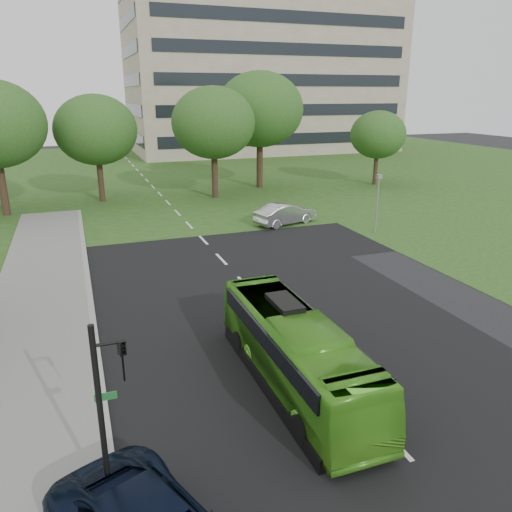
% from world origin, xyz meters
% --- Properties ---
extents(ground, '(160.00, 160.00, 0.00)m').
position_xyz_m(ground, '(0.00, 0.00, 0.00)').
color(ground, black).
rests_on(ground, ground).
extents(street_surfaces, '(120.00, 120.00, 0.15)m').
position_xyz_m(street_surfaces, '(-0.38, 22.75, 0.03)').
color(street_surfaces, black).
rests_on(street_surfaces, ground).
extents(office_building, '(40.10, 20.10, 25.00)m').
position_xyz_m(office_building, '(21.96, 61.96, 12.50)').
color(office_building, gray).
rests_on(office_building, ground).
extents(tree_park_b, '(6.68, 6.68, 8.76)m').
position_xyz_m(tree_park_b, '(-5.11, 28.51, 5.91)').
color(tree_park_b, black).
rests_on(tree_park_b, ground).
extents(tree_park_c, '(7.08, 7.08, 9.40)m').
position_xyz_m(tree_park_c, '(4.33, 26.72, 6.38)').
color(tree_park_c, black).
rests_on(tree_park_c, ground).
extents(tree_park_d, '(8.16, 8.16, 10.79)m').
position_xyz_m(tree_park_d, '(9.79, 30.14, 7.30)').
color(tree_park_d, black).
rests_on(tree_park_d, ground).
extents(tree_park_e, '(5.41, 5.41, 7.21)m').
position_xyz_m(tree_park_e, '(21.17, 27.55, 4.90)').
color(tree_park_e, black).
rests_on(tree_park_e, ground).
extents(bus, '(2.05, 8.58, 2.39)m').
position_xyz_m(bus, '(-1.35, -2.80, 1.19)').
color(bus, '#50AC25').
rests_on(bus, ground).
extents(sedan, '(4.81, 2.81, 1.50)m').
position_xyz_m(sedan, '(6.42, 15.97, 0.75)').
color(sedan, '#AEAFB3').
rests_on(sedan, ground).
extents(traffic_light, '(0.74, 0.22, 4.53)m').
position_xyz_m(traffic_light, '(-7.06, -6.00, 2.66)').
color(traffic_light, black).
rests_on(traffic_light, ground).
extents(camera_pole, '(0.33, 0.28, 3.83)m').
position_xyz_m(camera_pole, '(11.19, 12.00, 2.47)').
color(camera_pole, gray).
rests_on(camera_pole, ground).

